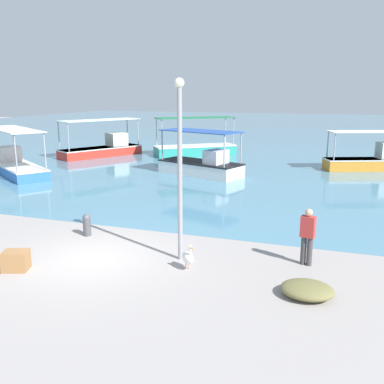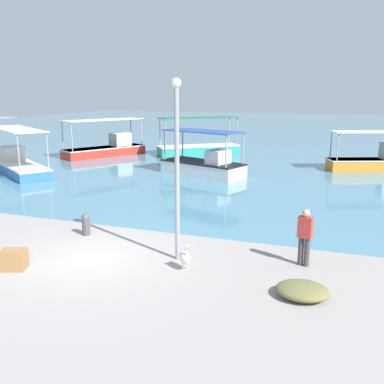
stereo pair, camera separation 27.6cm
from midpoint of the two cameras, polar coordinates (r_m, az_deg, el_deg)
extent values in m
plane|color=#9A938F|center=(13.45, -12.73, -8.58)|extent=(120.00, 120.00, 0.00)
cube|color=teal|center=(59.09, 13.04, 8.08)|extent=(110.00, 90.00, 0.00)
cube|color=white|center=(25.99, 1.71, 3.19)|extent=(5.51, 3.60, 0.81)
cube|color=black|center=(25.93, 1.72, 3.99)|extent=(5.56, 3.65, 0.08)
cylinder|color=#99999E|center=(26.65, -3.38, 6.27)|extent=(0.08, 0.08, 1.81)
cylinder|color=#99999E|center=(27.92, -0.97, 6.61)|extent=(0.08, 0.08, 1.81)
cylinder|color=#99999E|center=(23.74, 4.90, 5.40)|extent=(0.08, 0.08, 1.81)
cylinder|color=#99999E|center=(25.16, 7.14, 5.78)|extent=(0.08, 0.08, 1.81)
cube|color=#264997|center=(25.70, 1.74, 8.12)|extent=(5.36, 3.62, 0.05)
cube|color=silver|center=(25.17, 3.81, 4.70)|extent=(1.40, 1.62, 0.80)
cube|color=teal|center=(34.18, 1.10, 5.59)|extent=(6.19, 5.35, 0.79)
cube|color=silver|center=(34.14, 1.10, 6.18)|extent=(6.25, 5.40, 0.08)
cylinder|color=#99999E|center=(35.82, 5.18, 8.24)|extent=(0.08, 0.08, 2.14)
cylinder|color=#99999E|center=(34.34, 6.24, 8.01)|extent=(0.08, 0.08, 2.14)
cylinder|color=#99999E|center=(33.98, -4.07, 8.00)|extent=(0.08, 0.08, 2.14)
cylinder|color=#99999E|center=(32.41, -3.38, 7.76)|extent=(0.08, 0.08, 2.14)
cube|color=#1E6941|center=(33.94, 1.12, 9.88)|extent=(6.10, 5.30, 0.05)
cube|color=orange|center=(29.89, 23.22, 3.38)|extent=(5.85, 3.43, 0.74)
cube|color=silver|center=(29.85, 23.28, 4.00)|extent=(5.90, 3.49, 0.08)
cylinder|color=#99999E|center=(28.16, 19.13, 5.69)|extent=(0.08, 0.08, 1.71)
cylinder|color=#99999E|center=(29.32, 18.29, 6.02)|extent=(0.08, 0.08, 1.71)
cube|color=beige|center=(29.65, 23.59, 7.37)|extent=(5.70, 3.46, 0.05)
cube|color=blue|center=(28.43, -21.70, 2.93)|extent=(6.60, 5.27, 0.62)
cube|color=silver|center=(28.39, -21.75, 3.47)|extent=(6.65, 5.32, 0.08)
cylinder|color=#99999E|center=(25.49, -18.41, 5.20)|extent=(0.08, 0.08, 2.09)
cylinder|color=#99999E|center=(25.05, -21.84, 4.80)|extent=(0.08, 0.08, 2.09)
cylinder|color=#99999E|center=(31.43, -22.01, 6.30)|extent=(0.08, 0.08, 2.09)
cube|color=silver|center=(28.14, -22.12, 7.79)|extent=(6.49, 5.24, 0.05)
cube|color=beige|center=(29.77, -22.59, 4.78)|extent=(1.97, 1.91, 0.92)
cube|color=red|center=(34.44, -11.37, 5.31)|extent=(4.76, 6.60, 0.70)
cube|color=silver|center=(34.40, -11.39, 5.82)|extent=(4.81, 6.66, 0.08)
cylinder|color=#99999E|center=(32.20, -15.49, 7.07)|extent=(0.08, 0.08, 2.10)
cylinder|color=#99999E|center=(33.58, -16.66, 7.23)|extent=(0.08, 0.08, 2.10)
cylinder|color=#99999E|center=(35.24, -6.53, 7.95)|extent=(0.08, 0.08, 2.10)
cylinder|color=#99999E|center=(36.52, -7.92, 8.09)|extent=(0.08, 0.08, 2.10)
cube|color=silver|center=(34.20, -11.56, 9.41)|extent=(4.75, 6.48, 0.05)
cube|color=beige|center=(35.09, -9.33, 6.96)|extent=(1.77, 1.83, 1.03)
cylinder|color=#E0997A|center=(12.33, -0.18, -9.75)|extent=(0.03, 0.03, 0.22)
cylinder|color=#E0997A|center=(12.29, -0.62, -9.82)|extent=(0.03, 0.03, 0.22)
ellipsoid|color=white|center=(12.19, -0.35, -8.77)|extent=(0.58, 0.60, 0.32)
ellipsoid|color=white|center=(12.40, -0.80, -8.28)|extent=(0.20, 0.20, 0.10)
cylinder|color=white|center=(11.98, -0.07, -8.02)|extent=(0.07, 0.07, 0.26)
sphere|color=white|center=(11.92, -0.07, -7.29)|extent=(0.11, 0.11, 0.11)
cone|color=#E5933F|center=(11.78, 0.25, -7.60)|extent=(0.24, 0.26, 0.06)
cylinder|color=gray|center=(12.35, -1.36, 2.03)|extent=(0.14, 0.14, 5.05)
sphere|color=#EAEACC|center=(12.12, -1.43, 14.35)|extent=(0.28, 0.28, 0.28)
cylinder|color=#47474C|center=(15.47, -13.45, -4.52)|extent=(0.27, 0.27, 0.61)
sphere|color=#4C4C51|center=(15.37, -13.52, -3.32)|extent=(0.28, 0.28, 0.28)
cylinder|color=#403C3E|center=(12.87, 15.66, -7.74)|extent=(0.16, 0.16, 0.85)
cylinder|color=#403C3E|center=(12.92, 14.90, -7.61)|extent=(0.16, 0.16, 0.85)
cube|color=#B53431|center=(12.66, 15.48, -4.56)|extent=(0.44, 0.31, 0.62)
sphere|color=tan|center=(12.54, 15.59, -2.73)|extent=(0.22, 0.22, 0.22)
ellipsoid|color=olive|center=(11.10, 15.24, -12.56)|extent=(1.30, 1.11, 0.36)
cube|color=#986A3E|center=(13.23, -22.14, -8.34)|extent=(0.83, 0.74, 0.56)
camera|label=1|loc=(0.14, -89.56, 0.10)|focal=40.00mm
camera|label=2|loc=(0.14, 90.44, -0.10)|focal=40.00mm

